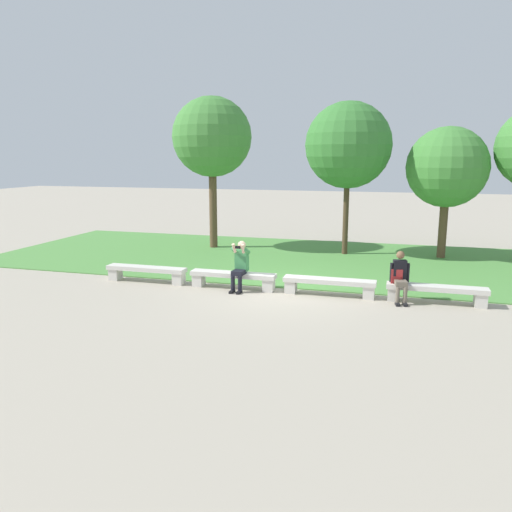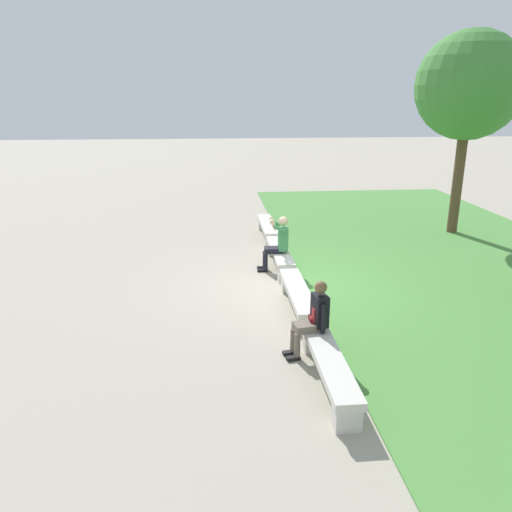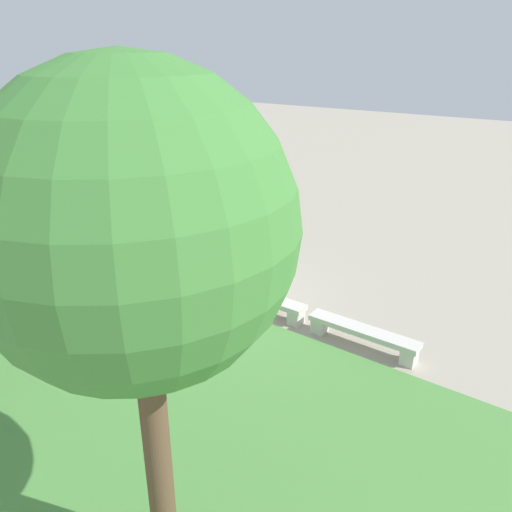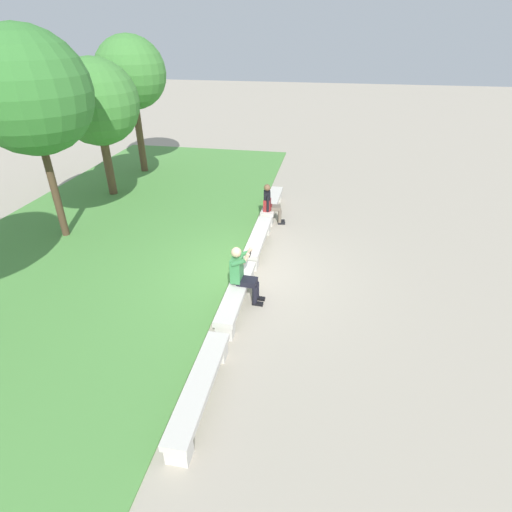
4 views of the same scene
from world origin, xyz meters
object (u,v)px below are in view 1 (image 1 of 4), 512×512
Objects in this scene: bench_mid at (329,284)px; bench_near at (233,277)px; bench_main at (146,271)px; person_photographer at (240,263)px; person_distant at (400,275)px; backpack at (397,276)px; tree_left_background at (447,168)px; tree_far_back at (212,138)px; tree_behind_wall at (348,145)px; bench_far at (436,291)px.

bench_near is at bearing 180.00° from bench_mid.
bench_main is 1.80× the size of person_photographer.
person_distant reaches higher than backpack.
bench_main is at bearing -144.62° from tree_left_background.
person_photographer is at bearing -132.54° from tree_left_background.
backpack is 9.72m from tree_far_back.
person_distant reaches higher than bench_mid.
bench_main is 5.24m from bench_mid.
tree_behind_wall is 5.14m from tree_far_back.
person_distant reaches higher than bench_main.
tree_left_background reaches higher than person_photographer.
tree_behind_wall reaches higher than bench_far.
tree_behind_wall is (2.18, 5.78, 3.19)m from person_photographer.
tree_far_back is (-2.95, 5.77, 3.52)m from person_photographer.
tree_left_background reaches higher than backpack.
tree_behind_wall is at bearing 0.05° from tree_far_back.
bench_main is 5.55× the size of backpack.
person_distant is at bearing -2.13° from bench_mid.
bench_far is (5.24, 0.00, 0.00)m from bench_near.
tree_left_background is (0.54, 5.97, 2.86)m from bench_far.
tree_far_back is at bearing 117.04° from person_photographer.
person_photographer reaches higher than bench_far.
bench_near is at bearing 0.00° from bench_main.
bench_mid is 1.89× the size of person_distant.
backpack is 6.64m from tree_left_background.
bench_mid is 2.42m from person_photographer.
person_distant is 9.80m from tree_far_back.
person_distant is 0.28× the size of tree_left_background.
bench_main is 8.43m from tree_behind_wall.
bench_far is 1.80× the size of person_photographer.
tree_behind_wall is (-0.20, 5.70, 3.62)m from bench_mid.
bench_near is at bearing 161.78° from person_photographer.
person_photographer is (-5.01, -0.08, 0.43)m from bench_far.
person_photographer is 0.23× the size of tree_far_back.
person_photographer is 4.06m from backpack.
person_distant is (4.37, -0.07, 0.36)m from bench_near.
tree_far_back reaches higher than bench_far.
person_photographer reaches higher than bench_near.
bench_main is at bearing 180.00° from bench_near.
bench_far is at bearing 0.00° from bench_main.
tree_behind_wall is at bearing 92.02° from bench_mid.
tree_left_background is (1.41, 6.03, 2.50)m from person_distant.
tree_behind_wall is at bearing -175.48° from tree_left_background.
bench_main and bench_mid have the same top height.
bench_main is at bearing 180.00° from bench_far.
tree_far_back is (-5.13, -0.00, 0.32)m from tree_behind_wall.
tree_left_background is at bearing 75.93° from backpack.
person_distant is at bearing -0.53° from bench_main.
bench_mid is (5.24, 0.00, 0.00)m from bench_main.
bench_main is 10.69m from tree_left_background.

